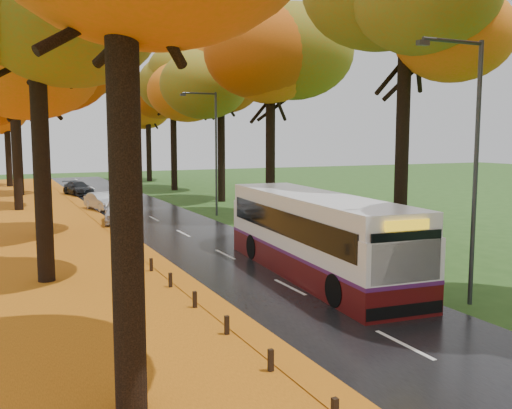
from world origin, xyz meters
TOP-DOWN VIEW (x-y plane):
  - road at (0.00, 25.00)m, footprint 6.50×90.00m
  - centre_line at (0.00, 25.00)m, footprint 0.12×90.00m
  - leaf_drift at (-3.05, 25.00)m, footprint 0.90×90.00m
  - trees_left at (-7.18, 27.06)m, footprint 9.20×74.00m
  - trees_right at (7.19, 26.91)m, footprint 9.30×74.20m
  - bollard_row at (-3.70, 4.70)m, footprint 0.11×23.51m
  - streetlamp_near at (3.95, 8.00)m, footprint 2.45×0.18m
  - streetlamp_mid at (3.95, 30.00)m, footprint 2.45×0.18m
  - streetlamp_far at (3.95, 52.00)m, footprint 2.45×0.18m
  - bus at (1.67, 13.13)m, footprint 3.48×11.58m
  - car_white at (-2.35, 29.38)m, footprint 2.32×4.25m
  - car_silver at (-2.18, 35.91)m, footprint 2.08×3.89m
  - car_dark at (-2.28, 47.28)m, footprint 2.52×4.33m

SIDE VIEW (x-z plane):
  - road at x=0.00m, z-range 0.00..0.04m
  - leaf_drift at x=-3.05m, z-range 0.04..0.05m
  - centre_line at x=0.00m, z-range 0.04..0.05m
  - bollard_row at x=-3.70m, z-range 0.00..0.52m
  - car_dark at x=-2.28m, z-range 0.04..1.22m
  - car_silver at x=-2.18m, z-range 0.04..1.26m
  - car_white at x=-2.35m, z-range 0.04..1.41m
  - bus at x=1.67m, z-range 0.11..3.12m
  - streetlamp_near at x=3.95m, z-range 0.71..8.71m
  - streetlamp_mid at x=3.95m, z-range 0.71..8.71m
  - streetlamp_far at x=3.95m, z-range 0.71..8.71m
  - trees_left at x=-7.18m, z-range 2.59..16.48m
  - trees_right at x=7.19m, z-range 2.71..16.67m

